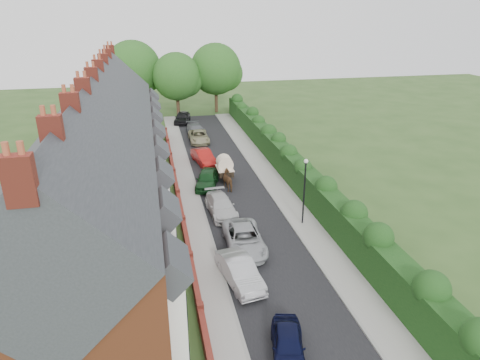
# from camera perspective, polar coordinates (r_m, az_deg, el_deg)

# --- Properties ---
(ground) EXTENTS (140.00, 140.00, 0.00)m
(ground) POSITION_cam_1_polar(r_m,az_deg,el_deg) (28.21, 4.47, -10.30)
(ground) COLOR #2D4C1E
(ground) RESTS_ON ground
(road) EXTENTS (6.00, 58.00, 0.02)m
(road) POSITION_cam_1_polar(r_m,az_deg,el_deg) (37.57, -0.94, -1.59)
(road) COLOR black
(road) RESTS_ON ground
(pavement_hedge_side) EXTENTS (2.20, 58.00, 0.12)m
(pavement_hedge_side) POSITION_cam_1_polar(r_m,az_deg,el_deg) (38.48, 5.06, -1.01)
(pavement_hedge_side) COLOR gray
(pavement_hedge_side) RESTS_ON ground
(pavement_house_side) EXTENTS (1.70, 58.00, 0.12)m
(pavement_house_side) POSITION_cam_1_polar(r_m,az_deg,el_deg) (37.07, -6.80, -2.00)
(pavement_house_side) COLOR gray
(pavement_house_side) RESTS_ON ground
(kerb_hedge_side) EXTENTS (0.18, 58.00, 0.13)m
(kerb_hedge_side) POSITION_cam_1_polar(r_m,az_deg,el_deg) (38.20, 3.55, -1.13)
(kerb_hedge_side) COLOR gray
(kerb_hedge_side) RESTS_ON ground
(kerb_house_side) EXTENTS (0.18, 58.00, 0.13)m
(kerb_house_side) POSITION_cam_1_polar(r_m,az_deg,el_deg) (37.13, -5.57, -1.90)
(kerb_house_side) COLOR gray
(kerb_house_side) RESTS_ON ground
(hedge) EXTENTS (2.10, 58.00, 2.85)m
(hedge) POSITION_cam_1_polar(r_m,az_deg,el_deg) (38.45, 7.70, 1.33)
(hedge) COLOR #103411
(hedge) RESTS_ON ground
(terrace_row) EXTENTS (9.05, 40.50, 11.50)m
(terrace_row) POSITION_cam_1_polar(r_m,az_deg,el_deg) (34.65, -17.75, 3.17)
(terrace_row) COLOR brown
(terrace_row) RESTS_ON ground
(garden_wall_row) EXTENTS (0.35, 40.35, 1.10)m
(garden_wall_row) POSITION_cam_1_polar(r_m,az_deg,el_deg) (35.93, -8.25, -2.18)
(garden_wall_row) COLOR maroon
(garden_wall_row) RESTS_ON ground
(lamppost) EXTENTS (0.32, 0.32, 5.16)m
(lamppost) POSITION_cam_1_polar(r_m,az_deg,el_deg) (31.07, 8.62, -0.47)
(lamppost) COLOR black
(lamppost) RESTS_ON ground
(tree_far_left) EXTENTS (7.14, 6.80, 9.29)m
(tree_far_left) POSITION_cam_1_polar(r_m,az_deg,el_deg) (63.71, -8.15, 13.37)
(tree_far_left) COLOR #332316
(tree_far_left) RESTS_ON ground
(tree_far_right) EXTENTS (7.98, 7.60, 10.31)m
(tree_far_right) POSITION_cam_1_polar(r_m,az_deg,el_deg) (66.29, -2.94, 14.41)
(tree_far_right) COLOR #332316
(tree_far_right) RESTS_ON ground
(tree_far_back) EXTENTS (8.40, 8.00, 10.82)m
(tree_far_back) POSITION_cam_1_polar(r_m,az_deg,el_deg) (66.42, -13.67, 14.12)
(tree_far_back) COLOR #332316
(tree_far_back) RESTS_ON ground
(car_navy) EXTENTS (2.34, 3.99, 1.27)m
(car_navy) POSITION_cam_1_polar(r_m,az_deg,el_deg) (21.21, 6.41, -20.96)
(car_navy) COLOR black
(car_navy) RESTS_ON ground
(car_silver_a) EXTENTS (2.37, 4.74, 1.49)m
(car_silver_a) POSITION_cam_1_polar(r_m,az_deg,el_deg) (25.50, -0.03, -12.10)
(car_silver_a) COLOR #A0A0A5
(car_silver_a) RESTS_ON ground
(car_silver_b) EXTENTS (2.60, 5.35, 1.47)m
(car_silver_b) POSITION_cam_1_polar(r_m,az_deg,el_deg) (28.73, 0.58, -7.87)
(car_silver_b) COLOR #ABAEB3
(car_silver_b) RESTS_ON ground
(car_white) EXTENTS (2.24, 4.86, 1.38)m
(car_white) POSITION_cam_1_polar(r_m,az_deg,el_deg) (33.42, -2.57, -3.46)
(car_white) COLOR silver
(car_white) RESTS_ON ground
(car_green) EXTENTS (2.89, 4.80, 1.53)m
(car_green) POSITION_cam_1_polar(r_m,az_deg,el_deg) (38.43, -4.42, 0.12)
(car_green) COLOR #113916
(car_green) RESTS_ON ground
(car_red) EXTENTS (2.33, 4.62, 1.45)m
(car_red) POSITION_cam_1_polar(r_m,az_deg,el_deg) (44.42, -4.91, 3.12)
(car_red) COLOR #9E1411
(car_red) RESTS_ON ground
(car_beige) EXTENTS (2.31, 4.91, 1.36)m
(car_beige) POSITION_cam_1_polar(r_m,az_deg,el_deg) (51.74, -5.52, 5.78)
(car_beige) COLOR tan
(car_beige) RESTS_ON ground
(car_grey) EXTENTS (2.36, 5.04, 1.42)m
(car_grey) POSITION_cam_1_polar(r_m,az_deg,el_deg) (54.40, -5.87, 6.61)
(car_grey) COLOR slate
(car_grey) RESTS_ON ground
(car_black) EXTENTS (2.92, 4.95, 1.58)m
(car_black) POSITION_cam_1_polar(r_m,az_deg,el_deg) (60.87, -7.71, 8.26)
(car_black) COLOR black
(car_black) RESTS_ON ground
(horse) EXTENTS (1.38, 2.18, 1.71)m
(horse) POSITION_cam_1_polar(r_m,az_deg,el_deg) (37.82, -1.47, -0.04)
(horse) COLOR #52351E
(horse) RESTS_ON ground
(horse_cart) EXTENTS (1.52, 3.36, 2.43)m
(horse_cart) POSITION_cam_1_polar(r_m,az_deg,el_deg) (39.64, -2.06, 1.84)
(horse_cart) COLOR black
(horse_cart) RESTS_ON ground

